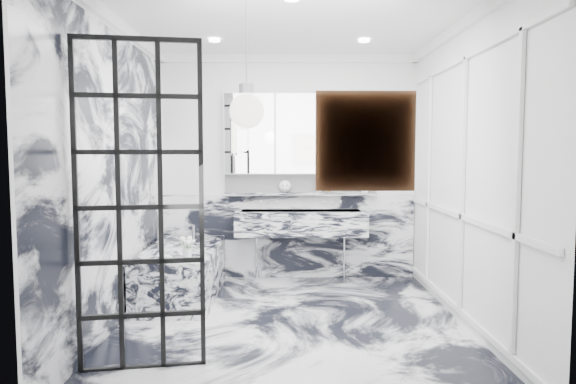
{
  "coord_description": "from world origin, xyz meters",
  "views": [
    {
      "loc": [
        -0.07,
        -4.68,
        1.59
      ],
      "look_at": [
        -0.02,
        0.5,
        1.19
      ],
      "focal_mm": 32.0,
      "sensor_mm": 36.0,
      "label": 1
    }
  ],
  "objects_px": {
    "mirror_cabinet": "(301,134)",
    "bathtub": "(183,272)",
    "crittall_door": "(140,207)",
    "trough_sink": "(301,223)"
  },
  "relations": [
    {
      "from": "mirror_cabinet",
      "to": "bathtub",
      "type": "relative_size",
      "value": 1.15
    },
    {
      "from": "crittall_door",
      "to": "mirror_cabinet",
      "type": "distance_m",
      "value": 3.05
    },
    {
      "from": "mirror_cabinet",
      "to": "bathtub",
      "type": "distance_m",
      "value": 2.2
    },
    {
      "from": "trough_sink",
      "to": "bathtub",
      "type": "relative_size",
      "value": 0.97
    },
    {
      "from": "bathtub",
      "to": "mirror_cabinet",
      "type": "bearing_deg",
      "value": 32.06
    },
    {
      "from": "crittall_door",
      "to": "bathtub",
      "type": "relative_size",
      "value": 1.45
    },
    {
      "from": "trough_sink",
      "to": "bathtub",
      "type": "height_order",
      "value": "trough_sink"
    },
    {
      "from": "crittall_door",
      "to": "mirror_cabinet",
      "type": "height_order",
      "value": "crittall_door"
    },
    {
      "from": "crittall_door",
      "to": "trough_sink",
      "type": "xyz_separation_m",
      "value": [
        1.26,
        2.54,
        -0.47
      ]
    },
    {
      "from": "mirror_cabinet",
      "to": "trough_sink",
      "type": "bearing_deg",
      "value": -90.0
    }
  ]
}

